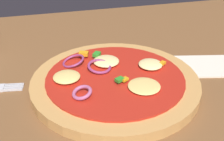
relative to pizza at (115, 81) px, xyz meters
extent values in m
cube|color=brown|center=(-0.04, -0.02, -0.03)|extent=(1.50, 0.90, 0.03)
cylinder|color=tan|center=(0.00, 0.00, 0.00)|extent=(0.28, 0.28, 0.02)
cylinder|color=red|center=(0.00, 0.00, 0.01)|extent=(0.23, 0.23, 0.00)
ellipsoid|color=#F4DB8E|center=(0.07, 0.01, 0.01)|extent=(0.04, 0.04, 0.01)
ellipsoid|color=#F4DB8E|center=(0.00, 0.05, 0.01)|extent=(0.05, 0.05, 0.01)
ellipsoid|color=#EFCC72|center=(-0.08, 0.01, 0.01)|extent=(0.04, 0.04, 0.01)
ellipsoid|color=#EFCC72|center=(0.03, -0.05, 0.01)|extent=(0.05, 0.05, 0.01)
torus|color=#B25984|center=(-0.06, -0.04, 0.02)|extent=(0.04, 0.04, 0.01)
torus|color=#93386B|center=(-0.02, 0.03, 0.02)|extent=(0.06, 0.06, 0.01)
torus|color=#93386B|center=(-0.06, 0.06, 0.02)|extent=(0.04, 0.04, 0.02)
cube|color=#2D8C28|center=(0.00, -0.02, 0.02)|extent=(0.02, 0.01, 0.01)
cube|color=orange|center=(-0.04, 0.08, 0.02)|extent=(0.02, 0.02, 0.01)
cube|color=orange|center=(0.09, 0.01, 0.02)|extent=(0.01, 0.01, 0.00)
cube|color=#2D8C28|center=(-0.01, 0.07, 0.02)|extent=(0.02, 0.02, 0.01)
cube|color=orange|center=(0.01, -0.02, 0.02)|extent=(0.01, 0.01, 0.00)
cube|color=silver|center=(-0.17, 0.03, -0.01)|extent=(0.03, 0.01, 0.00)
cube|color=silver|center=(-0.17, 0.03, -0.01)|extent=(0.03, 0.01, 0.00)
cube|color=silver|center=(-0.17, 0.04, -0.01)|extent=(0.03, 0.01, 0.00)
cube|color=silver|center=(-0.17, 0.05, -0.01)|extent=(0.03, 0.01, 0.00)
cube|color=silver|center=(0.20, 0.02, -0.01)|extent=(0.14, 0.11, 0.00)
camera|label=1|loc=(-0.11, -0.38, 0.25)|focal=44.26mm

